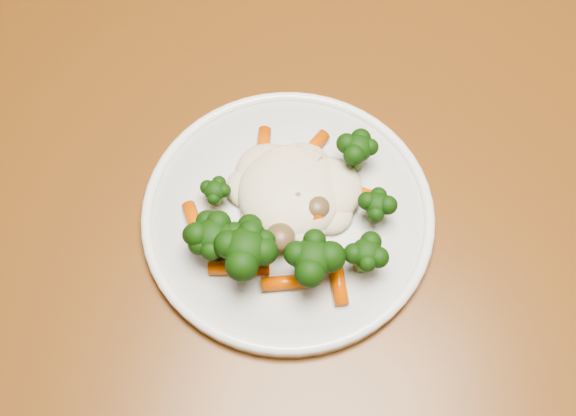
{
  "coord_description": "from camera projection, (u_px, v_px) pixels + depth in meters",
  "views": [
    {
      "loc": [
        0.12,
        -0.21,
        1.33
      ],
      "look_at": [
        0.07,
        0.07,
        0.77
      ],
      "focal_mm": 45.0,
      "sensor_mm": 36.0,
      "label": 1
    }
  ],
  "objects": [
    {
      "name": "plate",
      "position": [
        288.0,
        215.0,
        0.64
      ],
      "size": [
        0.26,
        0.26,
        0.01
      ],
      "primitive_type": "cylinder",
      "color": "white",
      "rests_on": "dining_table"
    },
    {
      "name": "meal",
      "position": [
        282.0,
        219.0,
        0.61
      ],
      "size": [
        0.19,
        0.18,
        0.05
      ],
      "color": "beige",
      "rests_on": "plate"
    },
    {
      "name": "dining_table",
      "position": [
        215.0,
        202.0,
        0.77
      ],
      "size": [
        1.41,
        1.22,
        0.75
      ],
      "rotation": [
        0.0,
        0.0,
        -0.43
      ],
      "color": "brown",
      "rests_on": "ground"
    }
  ]
}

